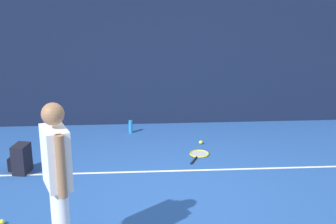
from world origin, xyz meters
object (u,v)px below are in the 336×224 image
at_px(tennis_racket, 199,154).
at_px(tennis_ball_near_player, 2,222).
at_px(backpack, 21,159).
at_px(tennis_ball_by_fence, 201,142).
at_px(water_bottle, 131,127).
at_px(tennis_player, 57,175).

relative_size(tennis_racket, tennis_ball_near_player, 9.57).
relative_size(backpack, tennis_ball_near_player, 6.67).
xyz_separation_m(tennis_ball_by_fence, water_bottle, (-1.22, 0.68, 0.09)).
distance_m(tennis_ball_near_player, tennis_ball_by_fence, 3.71).
distance_m(tennis_ball_by_fence, water_bottle, 1.41).
xyz_separation_m(tennis_ball_near_player, tennis_ball_by_fence, (2.72, 2.53, 0.00)).
distance_m(backpack, tennis_ball_by_fence, 3.01).
bearing_deg(tennis_ball_near_player, water_bottle, 65.09).
height_order(tennis_racket, water_bottle, water_bottle).
height_order(tennis_player, water_bottle, tennis_player).
bearing_deg(tennis_ball_near_player, tennis_player, -42.92).
bearing_deg(tennis_player, tennis_racket, -53.19).
distance_m(tennis_player, tennis_ball_near_player, 1.48).
bearing_deg(tennis_ball_by_fence, tennis_ball_near_player, -137.07).
distance_m(tennis_player, water_bottle, 4.13).
xyz_separation_m(backpack, tennis_ball_by_fence, (2.83, 1.01, -0.18)).
height_order(tennis_racket, backpack, backpack).
distance_m(tennis_racket, tennis_ball_by_fence, 0.51).
distance_m(tennis_player, backpack, 2.60).
relative_size(tennis_player, water_bottle, 7.13).
relative_size(tennis_ball_near_player, water_bottle, 0.28).
bearing_deg(tennis_ball_by_fence, water_bottle, 150.81).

